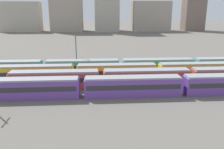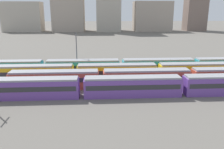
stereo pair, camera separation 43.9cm
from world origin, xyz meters
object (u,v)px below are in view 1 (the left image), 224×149
train_track_2 (197,71)px  catenary_pole_1 (76,50)px  train_track_3 (194,65)px  train_track_1 (190,77)px

train_track_2 → catenary_pole_1: (-28.66, 8.24, 3.75)m
train_track_2 → train_track_3: (1.40, 5.20, 0.00)m
train_track_1 → train_track_2: same height
train_track_2 → catenary_pole_1: size_ratio=9.17×
train_track_2 → train_track_3: bearing=74.9°
catenary_pole_1 → train_track_3: bearing=-5.8°
train_track_3 → catenary_pole_1: catenary_pole_1 is taller
train_track_3 → catenary_pole_1: size_ratio=11.03×
train_track_2 → catenary_pole_1: bearing=163.9°
train_track_1 → train_track_3: bearing=63.9°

